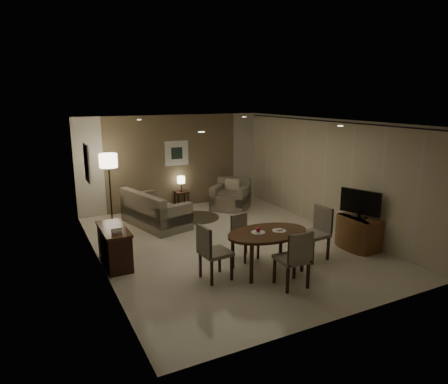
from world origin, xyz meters
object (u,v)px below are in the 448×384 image
chair_far (246,237)px  dining_table (267,251)px  tv_cabinet (359,233)px  side_table (182,200)px  floor_lamp (110,188)px  chair_near (292,258)px  chair_right (314,234)px  chair_left (216,252)px  console_desk (115,246)px  sofa (156,208)px  armchair (230,194)px

chair_far → dining_table: bearing=-94.6°
tv_cabinet → chair_far: 2.54m
side_table → floor_lamp: floor_lamp is taller
chair_near → chair_right: 1.36m
tv_cabinet → chair_left: 3.41m
dining_table → side_table: (0.11, 4.80, -0.13)m
tv_cabinet → chair_left: size_ratio=0.87×
console_desk → chair_near: (2.53, -2.30, 0.14)m
chair_near → sofa: (-1.08, 4.31, -0.07)m
chair_right → side_table: size_ratio=2.15×
floor_lamp → side_table: bearing=11.9°
sofa → chair_right: bearing=-163.2°
chair_far → chair_left: size_ratio=0.87×
dining_table → side_table: bearing=88.7°
floor_lamp → chair_right: bearing=-54.0°
chair_far → side_table: bearing=74.5°
dining_table → chair_far: chair_far is taller
chair_far → armchair: (1.42, 3.37, -0.01)m
tv_cabinet → sofa: size_ratio=0.47×
dining_table → sofa: sofa is taller
armchair → side_table: 1.46m
dining_table → chair_near: (0.01, -0.74, 0.14)m
chair_near → chair_far: 1.41m
side_table → floor_lamp: 2.26m
dining_table → chair_left: bearing=174.5°
side_table → armchair: bearing=-32.6°
chair_far → chair_left: (-0.94, -0.56, 0.07)m
dining_table → floor_lamp: (-2.01, 4.36, 0.52)m
tv_cabinet → chair_right: chair_right is taller
chair_near → chair_far: (-0.11, 1.40, -0.07)m
armchair → sofa: bearing=-123.7°
chair_near → sofa: 4.44m
console_desk → dining_table: bearing=-31.6°
tv_cabinet → dining_table: size_ratio=0.56×
console_desk → side_table: (2.63, 3.25, -0.13)m
floor_lamp → armchair: bearing=-5.7°
side_table → floor_lamp: size_ratio=0.27×
tv_cabinet → chair_far: chair_far is taller
console_desk → dining_table: size_ratio=0.75×
chair_near → chair_right: (1.11, 0.79, 0.01)m
floor_lamp → chair_left: bearing=-77.1°
console_desk → floor_lamp: bearing=79.7°
dining_table → chair_right: chair_right is taller
chair_right → console_desk: bearing=-117.4°
console_desk → armchair: armchair is taller
console_desk → chair_left: size_ratio=1.17×
side_table → dining_table: bearing=-91.3°
chair_near → sofa: chair_near is taller
chair_right → chair_left: bearing=-96.4°
dining_table → sofa: size_ratio=0.85×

